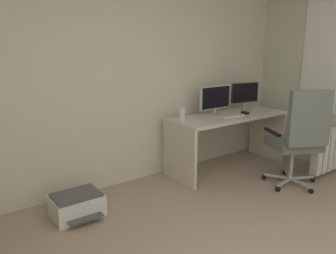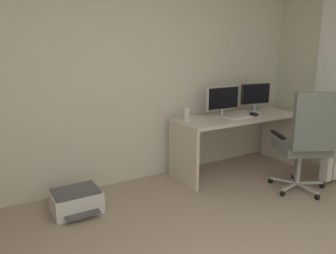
{
  "view_description": "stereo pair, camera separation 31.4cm",
  "coord_description": "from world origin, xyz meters",
  "px_view_note": "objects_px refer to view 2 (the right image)",
  "views": [
    {
      "loc": [
        -1.58,
        -0.83,
        1.6
      ],
      "look_at": [
        0.36,
        1.82,
        0.8
      ],
      "focal_mm": 35.7,
      "sensor_mm": 36.0,
      "label": 1
    },
    {
      "loc": [
        -1.32,
        -1.0,
        1.6
      ],
      "look_at": [
        0.36,
        1.82,
        0.8
      ],
      "focal_mm": 35.7,
      "sensor_mm": 36.0,
      "label": 2
    }
  ],
  "objects_px": {
    "desk": "(236,130)",
    "computer_mouse": "(254,114)",
    "monitor_main": "(223,99)",
    "monitor_secondary": "(255,95)",
    "desktop_speaker": "(187,114)",
    "office_chair": "(307,139)",
    "printer": "(76,201)",
    "keyboard": "(239,117)"
  },
  "relations": [
    {
      "from": "monitor_secondary",
      "to": "office_chair",
      "type": "xyz_separation_m",
      "value": [
        -0.26,
        -1.04,
        -0.32
      ]
    },
    {
      "from": "monitor_main",
      "to": "keyboard",
      "type": "height_order",
      "value": "monitor_main"
    },
    {
      "from": "keyboard",
      "to": "office_chair",
      "type": "xyz_separation_m",
      "value": [
        0.22,
        -0.82,
        -0.12
      ]
    },
    {
      "from": "monitor_secondary",
      "to": "desktop_speaker",
      "type": "bearing_deg",
      "value": -177.61
    },
    {
      "from": "desk",
      "to": "computer_mouse",
      "type": "height_order",
      "value": "computer_mouse"
    },
    {
      "from": "monitor_secondary",
      "to": "computer_mouse",
      "type": "relative_size",
      "value": 4.28
    },
    {
      "from": "office_chair",
      "to": "desk",
      "type": "bearing_deg",
      "value": 99.9
    },
    {
      "from": "desk",
      "to": "printer",
      "type": "relative_size",
      "value": 3.57
    },
    {
      "from": "monitor_main",
      "to": "keyboard",
      "type": "relative_size",
      "value": 1.47
    },
    {
      "from": "monitor_secondary",
      "to": "desk",
      "type": "bearing_deg",
      "value": -165.08
    },
    {
      "from": "monitor_main",
      "to": "office_chair",
      "type": "xyz_separation_m",
      "value": [
        0.31,
        -1.04,
        -0.32
      ]
    },
    {
      "from": "desk",
      "to": "keyboard",
      "type": "distance_m",
      "value": 0.22
    },
    {
      "from": "monitor_secondary",
      "to": "computer_mouse",
      "type": "distance_m",
      "value": 0.36
    },
    {
      "from": "monitor_main",
      "to": "computer_mouse",
      "type": "height_order",
      "value": "monitor_main"
    },
    {
      "from": "computer_mouse",
      "to": "printer",
      "type": "height_order",
      "value": "computer_mouse"
    },
    {
      "from": "keyboard",
      "to": "printer",
      "type": "xyz_separation_m",
      "value": [
        -2.05,
        0.04,
        -0.63
      ]
    },
    {
      "from": "desktop_speaker",
      "to": "office_chair",
      "type": "xyz_separation_m",
      "value": [
        0.89,
        -0.99,
        -0.19
      ]
    },
    {
      "from": "monitor_secondary",
      "to": "keyboard",
      "type": "relative_size",
      "value": 1.26
    },
    {
      "from": "monitor_main",
      "to": "office_chair",
      "type": "distance_m",
      "value": 1.13
    },
    {
      "from": "monitor_secondary",
      "to": "desktop_speaker",
      "type": "distance_m",
      "value": 1.15
    },
    {
      "from": "desktop_speaker",
      "to": "printer",
      "type": "distance_m",
      "value": 1.56
    },
    {
      "from": "monitor_secondary",
      "to": "printer",
      "type": "bearing_deg",
      "value": -175.98
    },
    {
      "from": "monitor_main",
      "to": "printer",
      "type": "xyz_separation_m",
      "value": [
        -1.96,
        -0.18,
        -0.83
      ]
    },
    {
      "from": "office_chair",
      "to": "monitor_secondary",
      "type": "bearing_deg",
      "value": 76.08
    },
    {
      "from": "keyboard",
      "to": "computer_mouse",
      "type": "distance_m",
      "value": 0.26
    },
    {
      "from": "desk",
      "to": "monitor_secondary",
      "type": "relative_size",
      "value": 3.87
    },
    {
      "from": "monitor_main",
      "to": "office_chair",
      "type": "height_order",
      "value": "office_chair"
    },
    {
      "from": "computer_mouse",
      "to": "monitor_main",
      "type": "bearing_deg",
      "value": 157.47
    },
    {
      "from": "monitor_main",
      "to": "monitor_secondary",
      "type": "bearing_deg",
      "value": 0.01
    },
    {
      "from": "monitor_secondary",
      "to": "computer_mouse",
      "type": "xyz_separation_m",
      "value": [
        -0.21,
        -0.2,
        -0.2
      ]
    },
    {
      "from": "desk",
      "to": "computer_mouse",
      "type": "xyz_separation_m",
      "value": [
        0.21,
        -0.09,
        0.2
      ]
    },
    {
      "from": "desk",
      "to": "monitor_secondary",
      "type": "distance_m",
      "value": 0.59
    },
    {
      "from": "desktop_speaker",
      "to": "desk",
      "type": "bearing_deg",
      "value": -5.02
    },
    {
      "from": "monitor_main",
      "to": "computer_mouse",
      "type": "distance_m",
      "value": 0.45
    },
    {
      "from": "desk",
      "to": "office_chair",
      "type": "bearing_deg",
      "value": -80.1
    },
    {
      "from": "monitor_main",
      "to": "desktop_speaker",
      "type": "height_order",
      "value": "monitor_main"
    },
    {
      "from": "monitor_main",
      "to": "keyboard",
      "type": "distance_m",
      "value": 0.31
    },
    {
      "from": "monitor_secondary",
      "to": "printer",
      "type": "xyz_separation_m",
      "value": [
        -2.53,
        -0.18,
        -0.83
      ]
    },
    {
      "from": "desk",
      "to": "monitor_main",
      "type": "xyz_separation_m",
      "value": [
        -0.15,
        0.11,
        0.39
      ]
    },
    {
      "from": "monitor_secondary",
      "to": "computer_mouse",
      "type": "bearing_deg",
      "value": -136.15
    },
    {
      "from": "desk",
      "to": "monitor_main",
      "type": "height_order",
      "value": "monitor_main"
    },
    {
      "from": "monitor_secondary",
      "to": "office_chair",
      "type": "bearing_deg",
      "value": -103.92
    }
  ]
}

